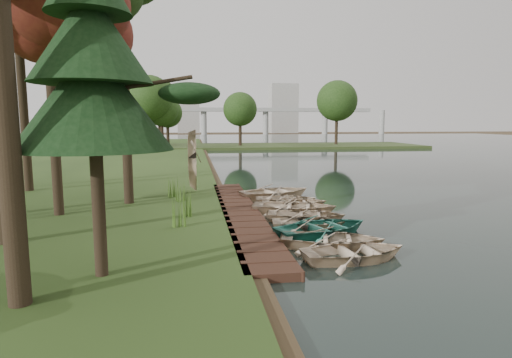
{
  "coord_description": "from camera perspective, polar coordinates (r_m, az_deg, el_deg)",
  "views": [
    {
      "loc": [
        -3.62,
        -18.36,
        4.18
      ],
      "look_at": [
        -0.68,
        1.55,
        1.48
      ],
      "focal_mm": 30.0,
      "sensor_mm": 36.0,
      "label": 1
    }
  ],
  "objects": [
    {
      "name": "far_trees",
      "position": [
        68.9,
        -1.51,
        9.52
      ],
      "size": [
        45.6,
        5.6,
        8.8
      ],
      "color": "black",
      "rests_on": "peninsula"
    },
    {
      "name": "rowboat_5",
      "position": [
        19.39,
        5.13,
        -3.5
      ],
      "size": [
        4.36,
        3.62,
        0.78
      ],
      "primitive_type": "imported",
      "rotation": [
        0.0,
        0.0,
        1.29
      ],
      "color": "beige",
      "rests_on": "water"
    },
    {
      "name": "ground",
      "position": [
        19.17,
        2.69,
        -4.95
      ],
      "size": [
        300.0,
        300.0,
        0.0
      ],
      "primitive_type": "plane",
      "color": "#3D2F1D"
    },
    {
      "name": "building_b",
      "position": [
        163.38,
        -8.98,
        8.2
      ],
      "size": [
        8.0,
        8.0,
        12.0
      ],
      "primitive_type": "cube",
      "color": "#A5A5A0",
      "rests_on": "ground"
    },
    {
      "name": "rowboat_4",
      "position": [
        17.98,
        6.66,
        -4.57
      ],
      "size": [
        3.76,
        3.12,
        0.68
      ],
      "primitive_type": "imported",
      "rotation": [
        0.0,
        0.0,
        1.3
      ],
      "color": "beige",
      "rests_on": "water"
    },
    {
      "name": "reeds_3",
      "position": [
        22.42,
        -11.01,
        -1.09
      ],
      "size": [
        0.6,
        0.6,
        1.06
      ],
      "primitive_type": "cone",
      "color": "#3F661E",
      "rests_on": "bank"
    },
    {
      "name": "rowboat_0",
      "position": [
        13.33,
        13.1,
        -9.08
      ],
      "size": [
        3.49,
        2.66,
        0.68
      ],
      "primitive_type": "imported",
      "rotation": [
        0.0,
        0.0,
        1.68
      ],
      "color": "beige",
      "rests_on": "water"
    },
    {
      "name": "rowboat_3",
      "position": [
        16.77,
        7.42,
        -5.54
      ],
      "size": [
        3.31,
        2.52,
        0.64
      ],
      "primitive_type": "imported",
      "rotation": [
        0.0,
        0.0,
        1.47
      ],
      "color": "beige",
      "rests_on": "water"
    },
    {
      "name": "rowboat_1",
      "position": [
        14.43,
        10.12,
        -7.65
      ],
      "size": [
        3.95,
        3.28,
        0.71
      ],
      "primitive_type": "imported",
      "rotation": [
        0.0,
        0.0,
        1.29
      ],
      "color": "beige",
      "rests_on": "water"
    },
    {
      "name": "bridge",
      "position": [
        139.3,
        -1.86,
        8.84
      ],
      "size": [
        95.9,
        4.0,
        8.6
      ],
      "color": "#A5A5A0",
      "rests_on": "ground"
    },
    {
      "name": "rowboat_8",
      "position": [
        23.28,
        2.66,
        -1.55
      ],
      "size": [
        4.62,
        3.86,
        0.82
      ],
      "primitive_type": "imported",
      "rotation": [
        0.0,
        0.0,
        1.86
      ],
      "color": "beige",
      "rests_on": "water"
    },
    {
      "name": "reeds_0",
      "position": [
        16.23,
        -10.14,
        -4.31
      ],
      "size": [
        0.6,
        0.6,
        1.1
      ],
      "primitive_type": "cone",
      "color": "#3F661E",
      "rests_on": "bank"
    },
    {
      "name": "tree_2",
      "position": [
        19.9,
        -26.1,
        18.81
      ],
      "size": [
        4.26,
        4.26,
        9.87
      ],
      "color": "black",
      "rests_on": "bank"
    },
    {
      "name": "building_a",
      "position": [
        161.96,
        3.63,
        9.35
      ],
      "size": [
        10.0,
        8.0,
        18.0
      ],
      "primitive_type": "cube",
      "color": "#A5A5A0",
      "rests_on": "ground"
    },
    {
      "name": "stored_rowboat",
      "position": [
        24.18,
        -8.14,
        -0.8
      ],
      "size": [
        3.48,
        2.52,
        0.71
      ],
      "primitive_type": "imported",
      "rotation": [
        3.14,
        0.0,
        1.59
      ],
      "color": "beige",
      "rests_on": "bank"
    },
    {
      "name": "rowboat_2",
      "position": [
        15.81,
        9.05,
        -6.14
      ],
      "size": [
        4.38,
        3.7,
        0.77
      ],
      "primitive_type": "imported",
      "rotation": [
        0.0,
        0.0,
        1.89
      ],
      "color": "#2E826E",
      "rests_on": "water"
    },
    {
      "name": "boardwalk",
      "position": [
        18.9,
        -2.08,
        -4.66
      ],
      "size": [
        1.6,
        16.0,
        0.3
      ],
      "primitive_type": "cube",
      "color": "#351E14",
      "rests_on": "ground"
    },
    {
      "name": "rowboat_7",
      "position": [
        21.66,
        4.0,
        -2.5
      ],
      "size": [
        3.31,
        2.55,
        0.63
      ],
      "primitive_type": "imported",
      "rotation": [
        0.0,
        0.0,
        1.44
      ],
      "color": "beige",
      "rests_on": "water"
    },
    {
      "name": "peninsula",
      "position": [
        69.45,
        1.24,
        4.39
      ],
      "size": [
        50.0,
        14.0,
        0.45
      ],
      "primitive_type": "cube",
      "color": "#32421D",
      "rests_on": "ground"
    },
    {
      "name": "pine_tree",
      "position": [
        11.27,
        -21.08,
        14.0
      ],
      "size": [
        3.8,
        3.8,
        8.28
      ],
      "color": "black",
      "rests_on": "bank"
    },
    {
      "name": "rowboat_6",
      "position": [
        20.87,
        5.09,
        -2.87
      ],
      "size": [
        3.47,
        2.71,
        0.66
      ],
      "primitive_type": "imported",
      "rotation": [
        0.0,
        0.0,
        1.42
      ],
      "color": "beige",
      "rests_on": "water"
    },
    {
      "name": "reeds_1",
      "position": [
        17.77,
        -8.88,
        -3.27
      ],
      "size": [
        0.6,
        0.6,
        1.09
      ],
      "primitive_type": "cone",
      "color": "#3F661E",
      "rests_on": "bank"
    },
    {
      "name": "tree_6",
      "position": [
        30.48,
        -21.32,
        18.94
      ],
      "size": [
        4.74,
        4.74,
        12.23
      ],
      "color": "black",
      "rests_on": "bank"
    },
    {
      "name": "reeds_2",
      "position": [
        21.21,
        -10.02,
        -1.77
      ],
      "size": [
        0.6,
        0.6,
        0.9
      ],
      "primitive_type": "cone",
      "color": "#3F661E",
      "rests_on": "bank"
    }
  ]
}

